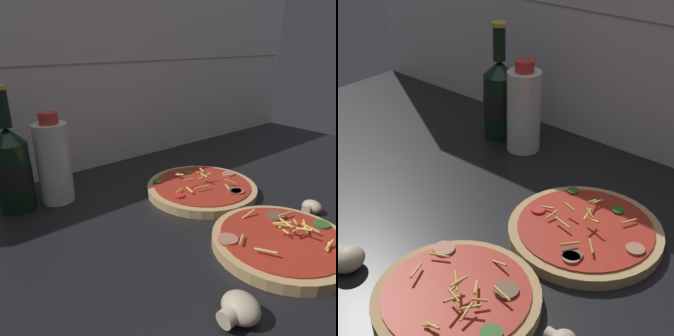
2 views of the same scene
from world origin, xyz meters
The scene contains 8 objects.
counter_slab centered at (0.00, 0.00, 1.25)cm, with size 160.00×90.00×2.50cm.
tile_backsplash centered at (0.00, 45.50, 30.00)cm, with size 160.00×1.13×60.00cm.
pizza_near centered at (2.20, -9.36, 3.61)cm, with size 23.29×23.29×4.88cm.
pizza_far centered at (7.29, 14.58, 3.57)cm, with size 24.96×24.96×5.12cm.
beer_bottle centered at (-27.49, 33.48, 11.56)cm, with size 7.05×7.05×25.25cm.
oil_bottle centered at (-19.63, 32.07, 11.44)cm, with size 7.04×7.04×19.44cm.
mushroom_left centered at (17.47, -6.47, 3.88)cm, with size 4.13×3.93×2.75cm.
mushroom_right centered at (-15.54, -14.73, 4.33)cm, with size 5.49×5.23×3.66cm.
Camera 1 is at (-42.34, -33.29, 35.26)cm, focal length 35.00 mm.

